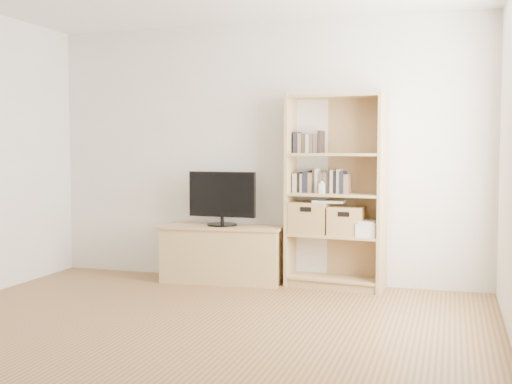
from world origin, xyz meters
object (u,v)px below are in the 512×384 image
at_px(bookshelf, 335,191).
at_px(basket_right, 347,221).
at_px(television, 222,198).
at_px(basket_left, 310,217).
at_px(tv_stand, 222,255).
at_px(laptop, 329,201).
at_px(baby_monitor, 322,189).

distance_m(bookshelf, basket_right, 0.30).
distance_m(television, basket_left, 0.91).
relative_size(bookshelf, television, 2.66).
xyz_separation_m(tv_stand, bookshelf, (1.13, 0.06, 0.66)).
bearing_deg(television, laptop, 5.75).
distance_m(basket_left, basket_right, 0.36).
height_order(baby_monitor, laptop, baby_monitor).
xyz_separation_m(baby_monitor, laptop, (0.05, 0.09, -0.13)).
xyz_separation_m(television, laptop, (1.07, 0.05, -0.01)).
relative_size(baby_monitor, basket_right, 0.30).
bearing_deg(tv_stand, baby_monitor, -6.43).
distance_m(bookshelf, laptop, 0.12).
height_order(tv_stand, baby_monitor, baby_monitor).
bearing_deg(television, basket_left, 8.02).
bearing_deg(baby_monitor, laptop, 68.37).
xyz_separation_m(television, baby_monitor, (1.02, -0.04, 0.12)).
height_order(television, basket_right, television).
relative_size(television, laptop, 2.34).
bearing_deg(basket_left, baby_monitor, -35.46).
xyz_separation_m(baby_monitor, basket_right, (0.23, 0.08, -0.31)).
relative_size(television, basket_right, 2.14).
relative_size(tv_stand, basket_right, 3.63).
xyz_separation_m(bookshelf, television, (-1.13, -0.06, -0.09)).
bearing_deg(television, tv_stand, 0.00).
xyz_separation_m(basket_right, laptop, (-0.17, 0.01, 0.18)).
bearing_deg(basket_left, tv_stand, -170.34).
height_order(baby_monitor, basket_right, baby_monitor).
bearing_deg(laptop, basket_left, 170.50).
bearing_deg(basket_right, basket_left, 177.31).
xyz_separation_m(basket_left, basket_right, (0.36, -0.04, -0.02)).
relative_size(bookshelf, basket_left, 5.07).
bearing_deg(basket_left, laptop, -3.27).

